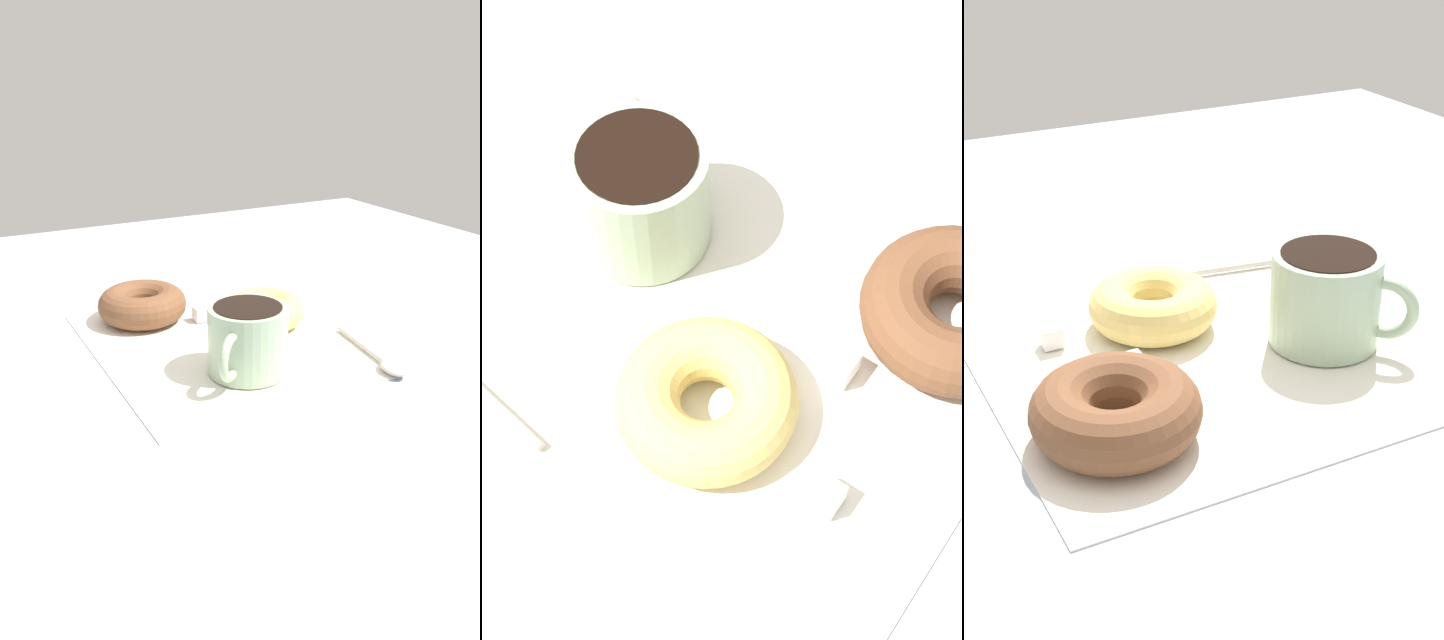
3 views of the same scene
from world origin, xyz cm
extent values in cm
cube|color=#99A8B7|center=(0.00, 0.00, -1.00)|extent=(120.00, 120.00, 2.00)
cube|color=white|center=(-0.89, 1.48, 0.15)|extent=(32.37, 32.37, 0.30)
cylinder|color=#9EB793|center=(-9.00, 4.94, 3.76)|extent=(8.01, 8.01, 6.93)
cylinder|color=black|center=(-9.00, 4.94, 7.03)|extent=(6.81, 6.81, 0.60)
torus|color=#9EB793|center=(-11.85, 8.28, 3.76)|extent=(3.79, 4.21, 4.78)
torus|color=brown|center=(9.28, 9.47, 2.25)|extent=(10.68, 10.68, 3.90)
torus|color=#E5C66B|center=(1.19, -2.91, 2.04)|extent=(9.77, 9.77, 3.48)
cube|color=white|center=(5.66, 3.37, 1.13)|extent=(1.66, 1.66, 1.66)
cube|color=white|center=(9.11, -3.48, 1.06)|extent=(1.53, 1.53, 1.53)
camera|label=1|loc=(-58.64, 32.38, 29.02)|focal=35.00mm
camera|label=2|loc=(16.56, -23.48, 52.31)|focal=60.00mm
camera|label=3|loc=(25.35, 52.27, 32.29)|focal=50.00mm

